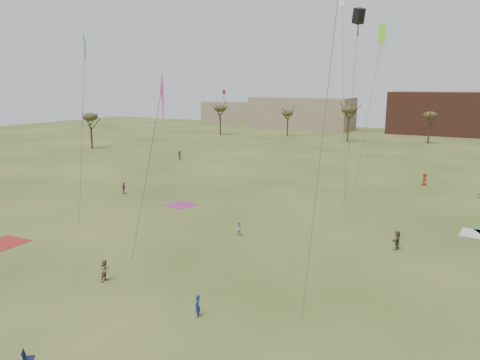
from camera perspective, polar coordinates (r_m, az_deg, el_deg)
The scene contains 17 objects.
ground at distance 32.93m, azimuth -10.57°, elevation -13.24°, with size 260.00×260.00×0.00m, color #39541A.
flyer_near_right at distance 28.59m, azimuth -5.40°, elevation -15.56°, with size 0.52×0.34×1.44m, color navy.
spectator_fore_b at distance 34.49m, azimuth -16.65°, elevation -10.89°, with size 0.79×0.62×1.63m, color #7E6E50.
spectator_fore_c at distance 41.31m, azimuth 19.25°, elevation -7.18°, with size 1.57×0.50×1.69m, color brown.
spectator_mid_d at distance 60.59m, azimuth -14.50°, elevation -0.97°, with size 0.90×0.37×1.53m, color #A9468C.
spectator_mid_e at distance 42.37m, azimuth -0.14°, elevation -6.20°, with size 0.69×0.54×1.42m, color silver.
flyer_far_a at distance 86.80m, azimuth -7.64°, elevation 3.15°, with size 1.51×0.48×1.63m, color #25714D.
flyer_far_b at distance 68.67m, azimuth 22.29°, elevation 0.10°, with size 0.87×0.56×1.77m, color #AE391D.
blanket_red at distance 45.90m, azimuth -27.70°, elevation -7.10°, with size 3.35×3.35×0.03m, color #AC2722.
blanket_cream at distance 48.67m, azimuth 27.90°, elevation -6.09°, with size 3.03×3.03×0.03m, color silver.
blanket_plum at distance 53.76m, azimuth -7.48°, elevation -3.15°, with size 3.04×3.04×0.03m, color #A93484.
camp_chair_right at distance 64.29m, azimuth 28.03°, elevation -1.74°, with size 0.71×0.69×0.87m.
kites_aloft at distance 51.35m, azimuth 12.27°, elevation 17.79°, with size 61.56×57.72×25.53m.
tree_line at distance 104.40m, azimuth 17.09°, elevation 7.66°, with size 117.44×49.32×8.91m.
building_tan at distance 148.29m, azimuth 7.82°, elevation 8.37°, with size 32.00×14.00×10.00m, color #937F60.
building_brick at distance 143.59m, azimuth 23.74°, elevation 7.77°, with size 26.00×16.00×12.00m, color brown.
building_tan_west at distance 167.79m, azimuth -0.95°, elevation 8.53°, with size 20.00×12.00×8.00m, color #937F60.
Camera 1 is at (19.47, -22.64, 13.88)m, focal length 33.73 mm.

